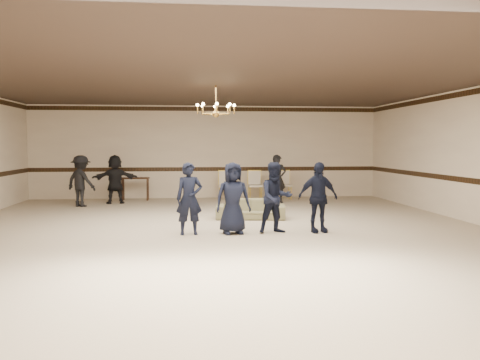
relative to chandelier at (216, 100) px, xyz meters
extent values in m
cube|color=#BBAD90|center=(0.00, -1.00, -2.88)|extent=(12.00, 14.00, 0.01)
cube|color=black|center=(0.00, -1.00, 0.33)|extent=(12.00, 14.00, 0.01)
cube|color=beige|center=(0.00, 6.00, -1.27)|extent=(12.00, 0.01, 3.20)
cube|color=beige|center=(0.00, -8.00, -1.27)|extent=(12.00, 0.01, 3.20)
cube|color=black|center=(0.00, 5.99, -1.88)|extent=(12.00, 0.02, 0.14)
cube|color=black|center=(0.00, 5.99, 0.21)|extent=(12.00, 0.02, 0.14)
imported|color=black|center=(-0.62, -1.26, -2.13)|extent=(0.57, 0.40, 1.49)
imported|color=black|center=(0.28, -1.26, -2.13)|extent=(0.79, 0.58, 1.49)
imported|color=black|center=(1.18, -1.26, -2.13)|extent=(0.82, 0.69, 1.49)
imported|color=black|center=(2.08, -1.26, -2.13)|extent=(0.92, 0.49, 1.49)
imported|color=brown|center=(0.91, 0.81, -2.63)|extent=(1.78, 0.89, 0.50)
imported|color=black|center=(-3.82, 3.82, -2.11)|extent=(1.14, 1.00, 1.53)
imported|color=black|center=(-2.92, 4.52, -2.11)|extent=(1.48, 0.69, 1.53)
imported|color=black|center=(2.18, 4.12, -2.11)|extent=(0.60, 0.43, 1.53)
cube|color=black|center=(-2.39, 5.40, -2.49)|extent=(0.93, 0.42, 0.77)
camera|label=1|loc=(-0.65, -11.63, -1.03)|focal=37.86mm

